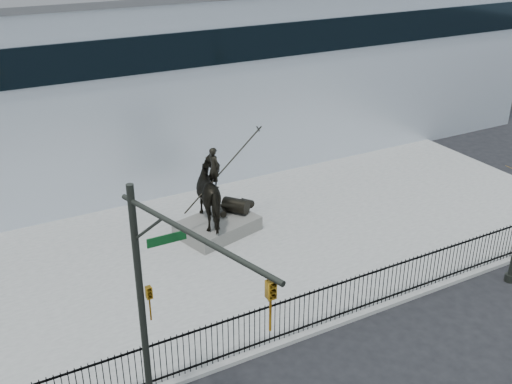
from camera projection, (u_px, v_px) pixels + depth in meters
ground at (363, 342)px, 19.16m from camera, size 120.00×120.00×0.00m
plaza at (257, 244)px, 24.69m from camera, size 30.00×12.00×0.15m
building at (144, 72)px, 33.16m from camera, size 44.00×14.00×9.00m
picket_fence at (341, 299)px, 19.77m from camera, size 22.10×0.10×1.50m
statue_plinth at (218, 226)px, 25.32m from camera, size 3.64×2.94×0.60m
equestrian_statue at (218, 193)px, 24.70m from camera, size 3.96×2.99×3.46m
traffic_signal_left at (162, 310)px, 14.02m from camera, size 1.52×4.84×7.00m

